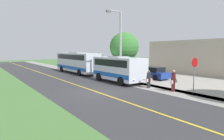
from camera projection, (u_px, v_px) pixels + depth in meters
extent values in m
plane|color=#477238|center=(98.00, 92.00, 15.94)|extent=(120.00, 120.00, 0.00)
cube|color=#333335|center=(98.00, 92.00, 15.94)|extent=(8.00, 100.00, 0.01)
cube|color=gray|center=(144.00, 86.00, 18.93)|extent=(2.40, 100.00, 0.01)
cube|color=#9E9991|center=(212.00, 83.00, 20.64)|extent=(14.00, 36.00, 0.01)
cube|color=gold|center=(98.00, 92.00, 15.94)|extent=(0.16, 100.00, 0.00)
cube|color=silver|center=(118.00, 68.00, 21.00)|extent=(2.47, 6.54, 2.34)
cube|color=blue|center=(118.00, 74.00, 21.06)|extent=(2.51, 6.41, 0.44)
cube|color=black|center=(118.00, 62.00, 20.93)|extent=(2.51, 5.89, 0.70)
cube|color=gray|center=(118.00, 57.00, 20.87)|extent=(1.48, 1.96, 0.12)
cylinder|color=black|center=(139.00, 79.00, 20.17)|extent=(0.25, 0.90, 0.90)
cylinder|color=black|center=(121.00, 81.00, 18.75)|extent=(0.25, 0.90, 0.90)
cylinder|color=black|center=(116.00, 75.00, 23.46)|extent=(0.25, 0.90, 0.90)
cylinder|color=black|center=(99.00, 77.00, 22.04)|extent=(0.25, 0.90, 0.90)
sphere|color=#F2EACC|center=(144.00, 79.00, 18.80)|extent=(0.20, 0.20, 0.20)
sphere|color=#F2EACC|center=(134.00, 80.00, 18.02)|extent=(0.20, 0.20, 0.20)
cube|color=silver|center=(77.00, 62.00, 29.35)|extent=(2.47, 10.51, 2.66)
cube|color=blue|center=(77.00, 67.00, 29.43)|extent=(2.51, 10.30, 0.44)
cube|color=black|center=(77.00, 57.00, 29.27)|extent=(2.51, 9.46, 0.70)
cube|color=gray|center=(77.00, 53.00, 29.21)|extent=(1.48, 3.15, 0.12)
cylinder|color=black|center=(95.00, 71.00, 27.55)|extent=(0.25, 0.90, 0.90)
cylinder|color=black|center=(79.00, 73.00, 26.12)|extent=(0.25, 0.90, 0.90)
cylinder|color=black|center=(76.00, 68.00, 32.84)|extent=(0.25, 0.90, 0.90)
cylinder|color=black|center=(62.00, 69.00, 31.41)|extent=(0.25, 0.90, 0.90)
sphere|color=#F2EACC|center=(99.00, 71.00, 25.57)|extent=(0.20, 0.20, 0.20)
sphere|color=#F2EACC|center=(90.00, 72.00, 24.78)|extent=(0.20, 0.20, 0.20)
cylinder|color=#4C1919|center=(174.00, 86.00, 16.28)|extent=(0.18, 0.18, 0.89)
cylinder|color=#4C1919|center=(172.00, 86.00, 16.17)|extent=(0.18, 0.18, 0.89)
cylinder|color=#4C1919|center=(174.00, 77.00, 16.14)|extent=(0.34, 0.34, 0.70)
sphere|color=tan|center=(174.00, 71.00, 16.09)|extent=(0.24, 0.24, 0.24)
cylinder|color=#4C1919|center=(175.00, 76.00, 16.24)|extent=(0.29, 0.10, 0.63)
cube|color=beige|center=(176.00, 81.00, 16.29)|extent=(0.20, 0.12, 0.28)
cylinder|color=#4C1919|center=(172.00, 77.00, 16.03)|extent=(0.29, 0.10, 0.63)
cube|color=beige|center=(172.00, 82.00, 15.99)|extent=(0.20, 0.12, 0.28)
cylinder|color=#262628|center=(149.00, 83.00, 17.90)|extent=(0.18, 0.18, 0.79)
cylinder|color=#262628|center=(148.00, 84.00, 17.79)|extent=(0.18, 0.18, 0.79)
cylinder|color=#262628|center=(149.00, 76.00, 17.77)|extent=(0.34, 0.34, 0.62)
sphere|color=#8C664C|center=(149.00, 71.00, 17.73)|extent=(0.21, 0.21, 0.21)
cylinder|color=#262628|center=(150.00, 76.00, 17.87)|extent=(0.27, 0.10, 0.56)
cube|color=beige|center=(151.00, 80.00, 17.92)|extent=(0.20, 0.12, 0.28)
cylinder|color=#262628|center=(147.00, 76.00, 17.66)|extent=(0.27, 0.10, 0.56)
cube|color=beige|center=(147.00, 80.00, 17.62)|extent=(0.20, 0.12, 0.28)
cylinder|color=slate|center=(194.00, 80.00, 15.50)|extent=(0.07, 0.07, 2.20)
cylinder|color=red|center=(195.00, 62.00, 15.34)|extent=(0.76, 0.03, 0.76)
cylinder|color=#9E9EA3|center=(121.00, 47.00, 21.20)|extent=(0.24, 0.24, 7.70)
cylinder|color=#9E9EA3|center=(115.00, 11.00, 20.36)|extent=(1.60, 0.14, 0.14)
cube|color=#59595B|center=(108.00, 11.00, 19.91)|extent=(0.50, 0.24, 0.20)
cube|color=navy|center=(152.00, 74.00, 23.78)|extent=(1.85, 4.42, 0.70)
cube|color=black|center=(153.00, 69.00, 23.55)|extent=(1.56, 2.44, 0.57)
cylinder|color=black|center=(139.00, 75.00, 24.41)|extent=(0.23, 0.64, 0.64)
cylinder|color=black|center=(149.00, 74.00, 25.43)|extent=(0.23, 0.64, 0.64)
cylinder|color=black|center=(155.00, 78.00, 22.18)|extent=(0.23, 0.64, 0.64)
cylinder|color=black|center=(166.00, 76.00, 23.20)|extent=(0.23, 0.64, 0.64)
cylinder|color=#4C3826|center=(124.00, 67.00, 24.75)|extent=(0.36, 0.36, 2.51)
sphere|color=#387A33|center=(124.00, 47.00, 24.48)|extent=(3.67, 3.67, 3.67)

